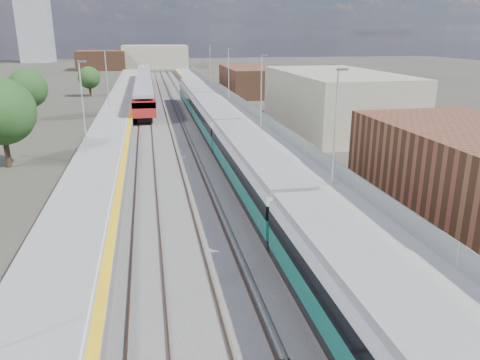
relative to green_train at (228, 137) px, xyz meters
name	(u,v)px	position (x,y,z in m)	size (l,w,h in m)	color
ground	(192,125)	(-1.50, 17.23, -2.13)	(320.00, 320.00, 0.00)	#47443A
ballast_bed	(172,122)	(-3.75, 19.73, -2.10)	(10.50, 155.00, 0.06)	#565451
tracks	(176,119)	(-3.15, 21.40, -2.02)	(8.96, 160.00, 0.17)	#4C3323
platform_right	(231,116)	(3.78, 19.72, -1.59)	(4.70, 155.00, 8.52)	slate
platform_left	(115,120)	(-10.55, 19.71, -1.61)	(4.30, 155.00, 8.52)	slate
buildings	(97,33)	(-19.62, 105.82, 8.58)	(72.00, 185.50, 40.00)	brown
green_train	(228,137)	(0.00, 0.00, 0.00)	(2.75, 76.51, 3.02)	black
red_train	(144,84)	(-7.00, 45.72, -0.03)	(2.81, 57.01, 3.55)	black
tree_a	(1,112)	(-18.05, 1.67, 2.46)	(5.37, 5.37, 7.28)	#382619
tree_b	(27,89)	(-20.95, 23.62, 1.93)	(4.76, 4.76, 6.46)	#382619
tree_c	(89,78)	(-16.27, 47.39, 1.09)	(3.79, 3.79, 5.13)	#382619
tree_d	(332,80)	(20.82, 28.89, 1.79)	(4.59, 4.59, 6.22)	#382619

